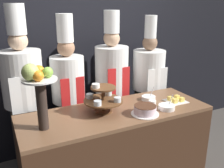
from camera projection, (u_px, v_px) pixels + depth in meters
wall_back at (80, 43)px, 3.15m from camera, size 10.00×0.06×2.80m
buffet_counter at (116, 150)px, 2.58m from camera, size 1.88×0.68×0.87m
tiered_stand at (103, 98)px, 2.38m from camera, size 0.38×0.38×0.30m
fruit_pedestal at (38, 86)px, 1.98m from camera, size 0.28×0.28×0.57m
cake_round at (145, 110)px, 2.37m from camera, size 0.27×0.27×0.09m
cup_white at (152, 103)px, 2.56m from camera, size 0.08×0.08×0.06m
cake_square_tray at (176, 100)px, 2.69m from camera, size 0.21×0.20×0.05m
serving_bowl_near at (167, 107)px, 2.48m from camera, size 0.16×0.16×0.15m
serving_bowl_far at (149, 98)px, 2.73m from camera, size 0.15×0.15×0.15m
chef_left at (24, 92)px, 2.61m from camera, size 0.42×0.42×1.88m
chef_center_left at (68, 90)px, 2.83m from camera, size 0.37×0.37×1.78m
chef_center_right at (112, 81)px, 3.05m from camera, size 0.40×0.40×1.81m
chef_right at (148, 81)px, 3.30m from camera, size 0.42×0.42×1.74m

